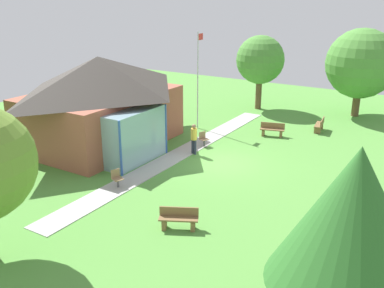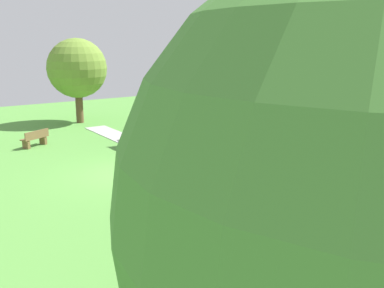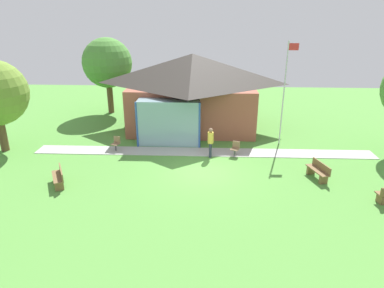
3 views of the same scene
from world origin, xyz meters
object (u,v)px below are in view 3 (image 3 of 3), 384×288
(visitor_on_path, at_px, (211,140))
(patio_chair_west, at_px, (116,144))
(patio_chair_lawn_spare, at_px, (235,149))
(tree_behind_pavilion_left, at_px, (107,63))
(pavilion, at_px, (192,90))
(flagpole, at_px, (285,90))
(bench_mid_left, at_px, (59,177))
(bench_mid_right, at_px, (318,171))

(visitor_on_path, bearing_deg, patio_chair_west, -91.39)
(patio_chair_lawn_spare, height_order, tree_behind_pavilion_left, tree_behind_pavilion_left)
(patio_chair_west, distance_m, tree_behind_pavilion_left, 9.39)
(pavilion, xyz_separation_m, flagpole, (5.76, -3.03, 0.74))
(flagpole, distance_m, patio_chair_lawn_spare, 4.78)
(flagpole, relative_size, bench_mid_left, 4.10)
(bench_mid_left, height_order, patio_chair_lawn_spare, patio_chair_lawn_spare)
(flagpole, xyz_separation_m, bench_mid_left, (-11.65, -6.23, -3.04))
(tree_behind_pavilion_left, bearing_deg, patio_chair_west, -72.74)
(bench_mid_right, relative_size, patio_chair_west, 1.82)
(pavilion, relative_size, flagpole, 1.51)
(visitor_on_path, distance_m, tree_behind_pavilion_left, 12.52)
(patio_chair_lawn_spare, bearing_deg, bench_mid_right, 169.11)
(patio_chair_west, height_order, patio_chair_lawn_spare, same)
(pavilion, bearing_deg, bench_mid_right, -49.62)
(patio_chair_west, relative_size, patio_chair_lawn_spare, 1.00)
(bench_mid_left, xyz_separation_m, patio_chair_lawn_spare, (8.69, 4.03, 0.01))
(visitor_on_path, bearing_deg, tree_behind_pavilion_left, -131.95)
(pavilion, height_order, patio_chair_lawn_spare, pavilion)
(bench_mid_right, distance_m, visitor_on_path, 5.95)
(pavilion, xyz_separation_m, visitor_on_path, (1.36, -5.45, -1.68))
(flagpole, bearing_deg, tree_behind_pavilion_left, 152.60)
(pavilion, bearing_deg, tree_behind_pavilion_left, 152.88)
(patio_chair_west, bearing_deg, pavilion, -112.60)
(bench_mid_right, xyz_separation_m, patio_chair_lawn_spare, (-3.94, 2.69, 0.01))
(bench_mid_right, distance_m, patio_chair_lawn_spare, 4.77)
(flagpole, xyz_separation_m, patio_chair_lawn_spare, (-2.97, -2.20, -3.03))
(patio_chair_lawn_spare, relative_size, tree_behind_pavilion_left, 0.14)
(pavilion, height_order, patio_chair_west, pavilion)
(flagpole, xyz_separation_m, patio_chair_west, (-10.04, -1.73, -3.03))
(bench_mid_right, height_order, visitor_on_path, visitor_on_path)
(flagpole, bearing_deg, bench_mid_left, -151.87)
(bench_mid_left, xyz_separation_m, patio_chair_west, (1.61, 4.49, 0.01))
(bench_mid_right, height_order, patio_chair_west, patio_chair_west)
(bench_mid_left, xyz_separation_m, visitor_on_path, (7.25, 3.81, 0.62))
(tree_behind_pavilion_left, bearing_deg, bench_mid_left, -85.69)
(bench_mid_left, distance_m, bench_mid_right, 12.70)
(patio_chair_west, bearing_deg, visitor_on_path, -167.56)
(pavilion, distance_m, tree_behind_pavilion_left, 7.81)
(pavilion, distance_m, patio_chair_west, 6.80)
(flagpole, distance_m, bench_mid_left, 13.56)
(bench_mid_left, distance_m, tree_behind_pavilion_left, 13.31)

